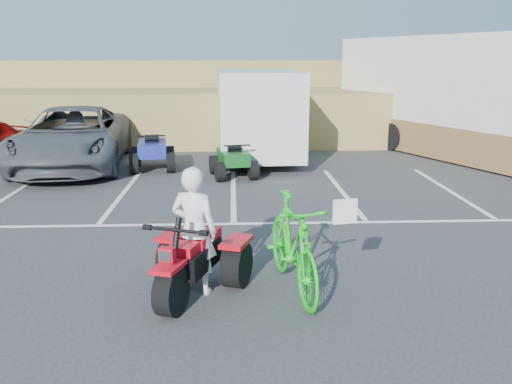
{
  "coord_description": "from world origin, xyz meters",
  "views": [
    {
      "loc": [
        -0.0,
        -7.98,
        3.25
      ],
      "look_at": [
        0.39,
        1.02,
        1.0
      ],
      "focal_mm": 38.0,
      "sensor_mm": 36.0,
      "label": 1
    }
  ],
  "objects_px": {
    "rider": "(194,231)",
    "quad_atv_blue": "(153,169)",
    "green_dirt_bike": "(293,245)",
    "grey_pickup": "(73,137)",
    "cargo_trailer": "(256,111)",
    "rv_motorhome": "(470,106)",
    "red_trike_atv": "(192,296)",
    "quad_atv_green": "(233,177)"
  },
  "relations": [
    {
      "from": "rider",
      "to": "quad_atv_blue",
      "type": "relative_size",
      "value": 1.06
    },
    {
      "from": "green_dirt_bike",
      "to": "quad_atv_blue",
      "type": "distance_m",
      "value": 9.36
    },
    {
      "from": "grey_pickup",
      "to": "cargo_trailer",
      "type": "xyz_separation_m",
      "value": [
        5.58,
        1.32,
        0.63
      ]
    },
    {
      "from": "green_dirt_bike",
      "to": "rv_motorhome",
      "type": "xyz_separation_m",
      "value": [
        6.93,
        10.35,
        0.99
      ]
    },
    {
      "from": "grey_pickup",
      "to": "rv_motorhome",
      "type": "relative_size",
      "value": 0.59
    },
    {
      "from": "red_trike_atv",
      "to": "cargo_trailer",
      "type": "height_order",
      "value": "cargo_trailer"
    },
    {
      "from": "red_trike_atv",
      "to": "quad_atv_blue",
      "type": "height_order",
      "value": "red_trike_atv"
    },
    {
      "from": "cargo_trailer",
      "to": "quad_atv_blue",
      "type": "bearing_deg",
      "value": -151.99
    },
    {
      "from": "grey_pickup",
      "to": "quad_atv_blue",
      "type": "relative_size",
      "value": 3.76
    },
    {
      "from": "cargo_trailer",
      "to": "rv_motorhome",
      "type": "height_order",
      "value": "rv_motorhome"
    },
    {
      "from": "red_trike_atv",
      "to": "cargo_trailer",
      "type": "distance_m",
      "value": 10.9
    },
    {
      "from": "rider",
      "to": "quad_atv_green",
      "type": "height_order",
      "value": "rider"
    },
    {
      "from": "red_trike_atv",
      "to": "rider",
      "type": "bearing_deg",
      "value": 90.0
    },
    {
      "from": "rider",
      "to": "rv_motorhome",
      "type": "distance_m",
      "value": 13.28
    },
    {
      "from": "red_trike_atv",
      "to": "rv_motorhome",
      "type": "relative_size",
      "value": 0.16
    },
    {
      "from": "rv_motorhome",
      "to": "quad_atv_blue",
      "type": "xyz_separation_m",
      "value": [
        -10.13,
        -1.58,
        -1.68
      ]
    },
    {
      "from": "grey_pickup",
      "to": "cargo_trailer",
      "type": "bearing_deg",
      "value": 8.02
    },
    {
      "from": "rider",
      "to": "green_dirt_bike",
      "type": "bearing_deg",
      "value": -160.91
    },
    {
      "from": "red_trike_atv",
      "to": "quad_atv_green",
      "type": "distance_m",
      "value": 7.76
    },
    {
      "from": "red_trike_atv",
      "to": "cargo_trailer",
      "type": "bearing_deg",
      "value": 102.63
    },
    {
      "from": "rider",
      "to": "quad_atv_blue",
      "type": "distance_m",
      "value": 8.98
    },
    {
      "from": "grey_pickup",
      "to": "rv_motorhome",
      "type": "height_order",
      "value": "rv_motorhome"
    },
    {
      "from": "green_dirt_bike",
      "to": "red_trike_atv",
      "type": "bearing_deg",
      "value": 175.12
    },
    {
      "from": "rider",
      "to": "rv_motorhome",
      "type": "height_order",
      "value": "rv_motorhome"
    },
    {
      "from": "red_trike_atv",
      "to": "rv_motorhome",
      "type": "distance_m",
      "value": 13.5
    },
    {
      "from": "cargo_trailer",
      "to": "green_dirt_bike",
      "type": "bearing_deg",
      "value": -91.71
    },
    {
      "from": "cargo_trailer",
      "to": "quad_atv_green",
      "type": "distance_m",
      "value": 3.43
    },
    {
      "from": "green_dirt_bike",
      "to": "quad_atv_blue",
      "type": "relative_size",
      "value": 1.34
    },
    {
      "from": "grey_pickup",
      "to": "quad_atv_blue",
      "type": "bearing_deg",
      "value": -16.82
    },
    {
      "from": "rv_motorhome",
      "to": "quad_atv_blue",
      "type": "relative_size",
      "value": 6.4
    },
    {
      "from": "green_dirt_bike",
      "to": "rider",
      "type": "bearing_deg",
      "value": 169.44
    },
    {
      "from": "cargo_trailer",
      "to": "quad_atv_blue",
      "type": "distance_m",
      "value": 3.94
    },
    {
      "from": "quad_atv_green",
      "to": "green_dirt_bike",
      "type": "bearing_deg",
      "value": -94.78
    },
    {
      "from": "red_trike_atv",
      "to": "cargo_trailer",
      "type": "xyz_separation_m",
      "value": [
        1.37,
        10.71,
        1.53
      ]
    },
    {
      "from": "quad_atv_green",
      "to": "red_trike_atv",
      "type": "bearing_deg",
      "value": -105.41
    },
    {
      "from": "red_trike_atv",
      "to": "quad_atv_blue",
      "type": "bearing_deg",
      "value": 121.23
    },
    {
      "from": "cargo_trailer",
      "to": "rv_motorhome",
      "type": "xyz_separation_m",
      "value": [
        6.98,
        -0.23,
        0.15
      ]
    },
    {
      "from": "red_trike_atv",
      "to": "cargo_trailer",
      "type": "relative_size",
      "value": 0.29
    },
    {
      "from": "green_dirt_bike",
      "to": "cargo_trailer",
      "type": "relative_size",
      "value": 0.37
    },
    {
      "from": "rv_motorhome",
      "to": "rider",
      "type": "bearing_deg",
      "value": -152.19
    },
    {
      "from": "quad_atv_green",
      "to": "rv_motorhome",
      "type": "bearing_deg",
      "value": 8.51
    },
    {
      "from": "red_trike_atv",
      "to": "green_dirt_bike",
      "type": "relative_size",
      "value": 0.77
    }
  ]
}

